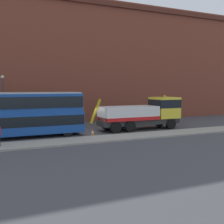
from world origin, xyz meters
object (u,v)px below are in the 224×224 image
at_px(recovery_tow_truck, 143,113).
at_px(double_decker_bus, 22,113).
at_px(traffic_cone_near_bus, 93,133).
at_px(street_lamp, 3,97).

distance_m(recovery_tow_truck, double_decker_bus, 12.51).
bearing_deg(traffic_cone_near_bus, double_decker_bus, 161.37).
height_order(recovery_tow_truck, double_decker_bus, double_decker_bus).
bearing_deg(traffic_cone_near_bus, recovery_tow_truck, 17.26).
xyz_separation_m(recovery_tow_truck, traffic_cone_near_bus, (-6.51, -2.02, -1.42)).
bearing_deg(traffic_cone_near_bus, street_lamp, 129.29).
bearing_deg(street_lamp, recovery_tow_truck, -26.38).
bearing_deg(street_lamp, double_decker_bus, -79.65).
height_order(double_decker_bus, traffic_cone_near_bus, double_decker_bus).
bearing_deg(street_lamp, traffic_cone_near_bus, -50.71).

